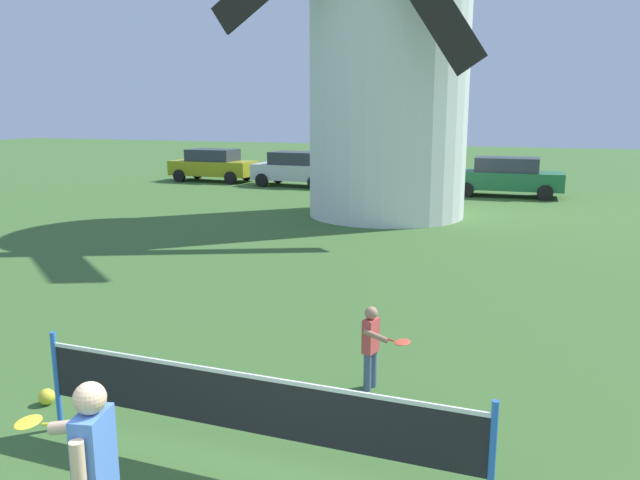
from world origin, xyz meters
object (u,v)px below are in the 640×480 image
object	(u,v)px
parked_car_mustard	(213,165)
parked_car_silver	(295,168)
tennis_net	(245,404)
stray_ball	(47,397)
player_far	(373,343)
parked_car_green	(506,176)
parked_car_blue	(403,173)
player_near	(93,470)
windmill	(390,11)

from	to	relation	value
parked_car_mustard	parked_car_silver	xyz separation A→B (m)	(4.53, -0.41, -0.00)
tennis_net	stray_ball	size ratio (longest dim) A/B	24.08
player_far	stray_ball	xyz separation A→B (m)	(-3.46, -1.72, -0.51)
tennis_net	parked_car_mustard	distance (m)	25.45
parked_car_mustard	parked_car_silver	world-z (taller)	same
stray_ball	parked_car_green	distance (m)	21.12
player_far	stray_ball	distance (m)	3.90
parked_car_silver	parked_car_green	world-z (taller)	same
tennis_net	parked_car_blue	xyz separation A→B (m)	(-3.41, 21.19, 0.13)
stray_ball	parked_car_blue	world-z (taller)	parked_car_blue
player_far	parked_car_mustard	world-z (taller)	parked_car_mustard
player_near	parked_car_blue	size ratio (longest dim) A/B	0.34
player_far	stray_ball	bearing A→B (deg)	-153.51
parked_car_mustard	parked_car_blue	distance (m)	9.62
stray_ball	parked_car_green	xyz separation A→B (m)	(3.66, 20.79, 0.72)
player_far	parked_car_silver	distance (m)	21.39
player_far	windmill	bearing A→B (deg)	103.83
parked_car_green	player_near	bearing A→B (deg)	-93.04
windmill	parked_car_blue	size ratio (longest dim) A/B	3.03
player_near	parked_car_silver	size ratio (longest dim) A/B	0.40
player_far	parked_car_blue	distance (m)	19.49
windmill	tennis_net	bearing A→B (deg)	-80.44
parked_car_blue	tennis_net	bearing A→B (deg)	-80.84
player_near	stray_ball	distance (m)	3.26
player_far	stray_ball	world-z (taller)	player_far
parked_car_blue	player_near	bearing A→B (deg)	-82.41
stray_ball	parked_car_silver	world-z (taller)	parked_car_silver
windmill	parked_car_green	world-z (taller)	windmill
stray_ball	parked_car_mustard	distance (m)	23.79
windmill	parked_car_mustard	world-z (taller)	windmill
parked_car_mustard	parked_car_blue	xyz separation A→B (m)	(9.59, -0.69, 0.00)
stray_ball	parked_car_silver	bearing A→B (deg)	105.01
tennis_net	player_far	xyz separation A→B (m)	(0.64, 2.12, -0.08)
tennis_net	stray_ball	xyz separation A→B (m)	(-2.82, 0.40, -0.59)
player_near	parked_car_green	bearing A→B (deg)	86.96
parked_car_mustard	windmill	bearing A→B (deg)	-33.45
tennis_net	parked_car_blue	distance (m)	21.46
windmill	parked_car_green	distance (m)	9.02
player_near	parked_car_silver	xyz separation A→B (m)	(-8.10, 23.09, -0.06)
parked_car_silver	windmill	bearing A→B (deg)	-47.59
parked_car_mustard	parked_car_green	world-z (taller)	same
windmill	player_near	size ratio (longest dim) A/B	8.81
player_near	windmill	bearing A→B (deg)	97.37
tennis_net	parked_car_green	world-z (taller)	parked_car_green
windmill	player_near	distance (m)	17.60
stray_ball	parked_car_green	size ratio (longest dim) A/B	0.04
stray_ball	player_far	bearing A→B (deg)	26.49
windmill	player_far	size ratio (longest dim) A/B	12.77
player_near	parked_car_silver	bearing A→B (deg)	109.32
parked_car_blue	parked_car_mustard	bearing A→B (deg)	175.86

